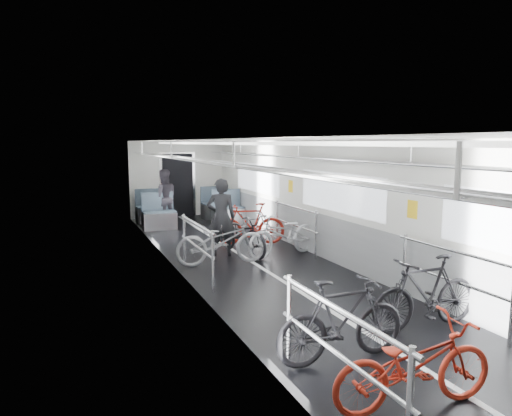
{
  "coord_description": "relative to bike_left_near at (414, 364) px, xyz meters",
  "views": [
    {
      "loc": [
        -3.38,
        -7.35,
        2.35
      ],
      "look_at": [
        0.0,
        0.59,
        1.11
      ],
      "focal_mm": 32.0,
      "sensor_mm": 36.0,
      "label": 1
    }
  ],
  "objects": [
    {
      "name": "car_shell",
      "position": [
        0.61,
        6.19,
        0.71
      ],
      "size": [
        3.02,
        14.01,
        2.41
      ],
      "color": "black",
      "rests_on": "ground"
    },
    {
      "name": "bike_left_near",
      "position": [
        0.0,
        0.0,
        0.0
      ],
      "size": [
        1.63,
        0.75,
        0.83
      ],
      "primitive_type": "imported",
      "rotation": [
        0.0,
        0.0,
        1.44
      ],
      "color": "red",
      "rests_on": "floor"
    },
    {
      "name": "bike_left_mid",
      "position": [
        -0.09,
        1.0,
        0.05
      ],
      "size": [
        1.56,
        0.5,
        0.93
      ],
      "primitive_type": "imported",
      "rotation": [
        0.0,
        0.0,
        1.53
      ],
      "color": "black",
      "rests_on": "floor"
    },
    {
      "name": "bike_left_far",
      "position": [
        0.01,
        5.29,
        0.06
      ],
      "size": [
        1.84,
        0.79,
        0.94
      ],
      "primitive_type": "imported",
      "rotation": [
        0.0,
        0.0,
        1.48
      ],
      "color": "#9C9DA1",
      "rests_on": "floor"
    },
    {
      "name": "bike_right_near",
      "position": [
        1.37,
        1.31,
        0.07
      ],
      "size": [
        1.61,
        0.51,
        0.96
      ],
      "primitive_type": "imported",
      "rotation": [
        0.0,
        0.0,
        -1.61
      ],
      "color": "black",
      "rests_on": "floor"
    },
    {
      "name": "bike_right_mid",
      "position": [
        1.4,
        5.38,
        0.06
      ],
      "size": [
        1.9,
        1.05,
        0.94
      ],
      "primitive_type": "imported",
      "rotation": [
        0.0,
        0.0,
        -1.32
      ],
      "color": "silver",
      "rests_on": "floor"
    },
    {
      "name": "bike_right_far",
      "position": [
        1.18,
        6.68,
        0.07
      ],
      "size": [
        1.68,
        0.88,
        0.97
      ],
      "primitive_type": "imported",
      "rotation": [
        0.0,
        0.0,
        -1.84
      ],
      "color": "maroon",
      "rests_on": "floor"
    },
    {
      "name": "bike_aisle",
      "position": [
        0.66,
        5.85,
        0.03
      ],
      "size": [
        0.97,
        1.78,
        0.89
      ],
      "primitive_type": "imported",
      "rotation": [
        0.0,
        0.0,
        0.24
      ],
      "color": "black",
      "rests_on": "floor"
    },
    {
      "name": "person_standing",
      "position": [
        0.23,
        5.95,
        0.4
      ],
      "size": [
        0.69,
        0.56,
        1.63
      ],
      "primitive_type": "imported",
      "rotation": [
        0.0,
        0.0,
        2.82
      ],
      "color": "black",
      "rests_on": "floor"
    },
    {
      "name": "person_seated",
      "position": [
        -0.17,
        9.81,
        0.4
      ],
      "size": [
        0.81,
        0.65,
        1.62
      ],
      "primitive_type": "imported",
      "rotation": [
        0.0,
        0.0,
        3.1
      ],
      "color": "#28252B",
      "rests_on": "floor"
    }
  ]
}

